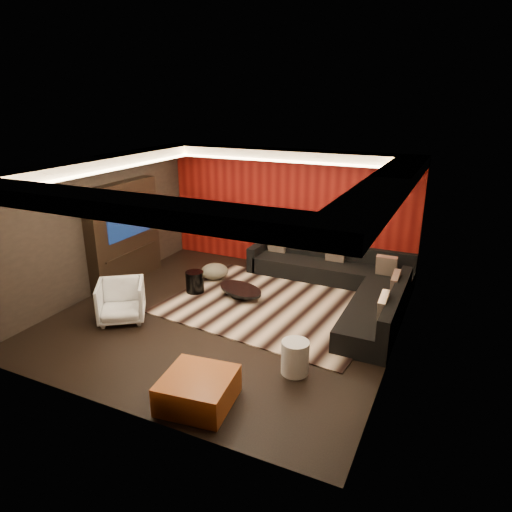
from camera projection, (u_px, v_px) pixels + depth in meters
The scene contains 26 objects.
floor at pixel (228, 316), 8.57m from camera, with size 6.00×6.00×0.02m, color black.
ceiling at pixel (225, 165), 7.63m from camera, with size 6.00×6.00×0.02m, color silver.
wall_back at pixel (288, 209), 10.67m from camera, with size 6.00×0.02×2.80m, color black.
wall_left at pixel (97, 226), 9.31m from camera, with size 0.02×6.00×2.80m, color black.
wall_right at pixel (401, 271), 6.90m from camera, with size 0.02×6.00×2.80m, color black.
red_feature_wall at pixel (287, 210), 10.64m from camera, with size 5.98×0.05×2.78m, color #6B0C0A.
soffit_back at pixel (284, 155), 9.98m from camera, with size 6.00×0.60×0.22m, color silver.
soffit_front at pixel (114, 205), 5.37m from camera, with size 6.00×0.60×0.22m, color silver.
soffit_left at pixel (102, 163), 8.75m from camera, with size 0.60×4.80×0.22m, color silver.
soffit_right at pixel (388, 185), 6.59m from camera, with size 0.60×4.80×0.22m, color silver.
cove_back at pixel (278, 161), 9.72m from camera, with size 4.80×0.08×0.04m, color #FFD899.
cove_front at pixel (134, 207), 5.69m from camera, with size 4.80×0.08×0.04m, color #FFD899.
cove_left at pixel (116, 169), 8.65m from camera, with size 0.08×4.80×0.04m, color #FFD899.
cove_right at pixel (364, 189), 6.76m from camera, with size 0.08×4.80×0.04m, color #FFD899.
tv_surround at pixel (124, 233), 9.85m from camera, with size 0.30×2.00×2.20m, color black.
tv_screen at pixel (129, 218), 9.67m from camera, with size 0.04×1.30×0.80m, color black.
tv_shelf at pixel (132, 252), 9.92m from camera, with size 0.04×1.60×0.04m, color black.
rug at pixel (273, 306), 8.95m from camera, with size 4.00×3.00×0.02m, color beige.
coffee_table at pixel (241, 292), 9.34m from camera, with size 1.06×1.06×0.18m, color black.
drum_stool at pixel (195, 282), 9.51m from camera, with size 0.38×0.38×0.45m, color black.
striped_pouf at pixel (215, 271), 10.23m from camera, with size 0.61×0.61×0.33m, color #B9B190.
white_side_table at pixel (295, 357), 6.74m from camera, with size 0.41×0.41×0.52m, color white.
orange_ottoman at pixel (198, 390), 6.08m from camera, with size 0.92×0.92×0.41m, color #9D3A14.
armchair at pixel (121, 301), 8.30m from camera, with size 0.80×0.82×0.75m, color silver.
sectional_sofa at pixel (345, 283), 9.38m from camera, with size 3.65×3.50×0.75m.
throw_pillows at pixel (351, 268), 9.24m from camera, with size 3.22×2.77×0.50m.
Camera 1 is at (3.75, -6.75, 3.91)m, focal length 32.00 mm.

